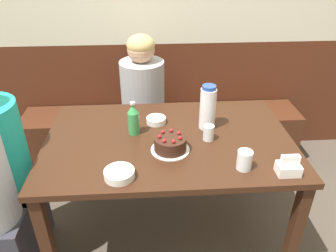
% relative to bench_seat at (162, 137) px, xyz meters
% --- Properties ---
extents(ground_plane, '(12.00, 12.00, 0.00)m').
position_rel_bench_seat_xyz_m(ground_plane, '(0.00, -0.83, -0.23)').
color(ground_plane, '#4C4238').
extents(back_wall, '(4.80, 0.04, 2.50)m').
position_rel_bench_seat_xyz_m(back_wall, '(0.00, 0.22, 1.02)').
color(back_wall, '#4C2314').
rests_on(back_wall, ground_plane).
extents(bench_seat, '(2.30, 0.38, 0.46)m').
position_rel_bench_seat_xyz_m(bench_seat, '(0.00, 0.00, 0.00)').
color(bench_seat, '#472314').
rests_on(bench_seat, ground_plane).
extents(dining_table, '(1.40, 0.90, 0.74)m').
position_rel_bench_seat_xyz_m(dining_table, '(0.00, -0.83, 0.42)').
color(dining_table, '#381E11').
rests_on(dining_table, ground_plane).
extents(birthday_cake, '(0.21, 0.21, 0.10)m').
position_rel_bench_seat_xyz_m(birthday_cake, '(-0.00, -0.95, 0.55)').
color(birthday_cake, white).
rests_on(birthday_cake, dining_table).
extents(water_pitcher, '(0.09, 0.09, 0.27)m').
position_rel_bench_seat_xyz_m(water_pitcher, '(0.24, -0.72, 0.64)').
color(water_pitcher, white).
rests_on(water_pitcher, dining_table).
extents(soju_bottle, '(0.07, 0.07, 0.20)m').
position_rel_bench_seat_xyz_m(soju_bottle, '(-0.20, -0.76, 0.61)').
color(soju_bottle, '#388E4C').
rests_on(soju_bottle, dining_table).
extents(napkin_holder, '(0.11, 0.08, 0.11)m').
position_rel_bench_seat_xyz_m(napkin_holder, '(0.55, -1.19, 0.55)').
color(napkin_holder, white).
rests_on(napkin_holder, dining_table).
extents(bowl_soup_white, '(0.12, 0.12, 0.04)m').
position_rel_bench_seat_xyz_m(bowl_soup_white, '(-0.07, -0.65, 0.53)').
color(bowl_soup_white, white).
rests_on(bowl_soup_white, dining_table).
extents(bowl_rice_small, '(0.15, 0.15, 0.04)m').
position_rel_bench_seat_xyz_m(bowl_rice_small, '(-0.26, -1.16, 0.53)').
color(bowl_rice_small, white).
rests_on(bowl_rice_small, dining_table).
extents(glass_water_tall, '(0.08, 0.08, 0.10)m').
position_rel_bench_seat_xyz_m(glass_water_tall, '(0.35, -1.13, 0.56)').
color(glass_water_tall, silver).
rests_on(glass_water_tall, dining_table).
extents(glass_tumbler_short, '(0.06, 0.06, 0.09)m').
position_rel_bench_seat_xyz_m(glass_tumbler_short, '(0.22, -0.86, 0.56)').
color(glass_tumbler_short, silver).
rests_on(glass_tumbler_short, dining_table).
extents(person_teal_shirt, '(0.35, 0.35, 1.19)m').
position_rel_bench_seat_xyz_m(person_teal_shirt, '(-0.96, -0.88, 0.34)').
color(person_teal_shirt, '#33333D').
rests_on(person_teal_shirt, ground_plane).
extents(person_grey_tee, '(0.33, 0.34, 1.15)m').
position_rel_bench_seat_xyz_m(person_grey_tee, '(-0.15, -0.12, 0.32)').
color(person_grey_tee, '#33333D').
rests_on(person_grey_tee, ground_plane).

